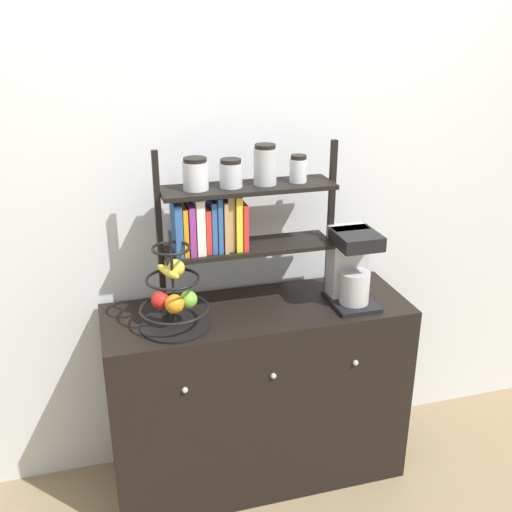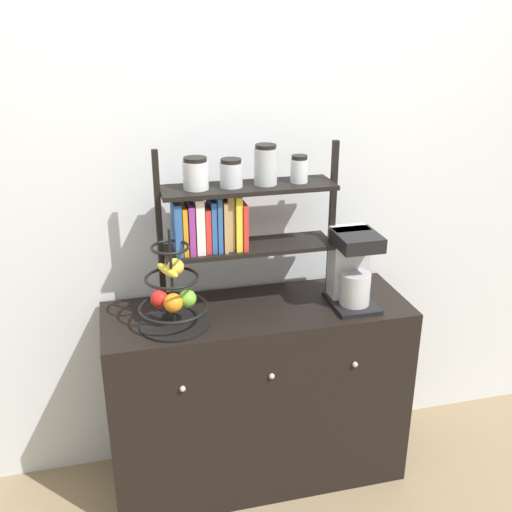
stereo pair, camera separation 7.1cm
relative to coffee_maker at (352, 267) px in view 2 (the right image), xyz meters
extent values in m
plane|color=#847051|center=(-0.40, -0.19, -1.04)|extent=(12.00, 12.00, 0.00)
cube|color=silver|center=(-0.40, 0.31, 0.26)|extent=(7.00, 0.05, 2.60)
cube|color=black|center=(-0.40, 0.04, -0.60)|extent=(1.32, 0.46, 0.87)
sphere|color=#B2AD8C|center=(-0.77, -0.19, -0.36)|extent=(0.02, 0.02, 0.02)
sphere|color=#B2AD8C|center=(-0.40, -0.19, -0.36)|extent=(0.02, 0.02, 0.02)
sphere|color=#B2AD8C|center=(-0.04, -0.19, -0.36)|extent=(0.02, 0.02, 0.02)
cube|color=black|center=(0.00, -0.02, -0.16)|extent=(0.18, 0.24, 0.02)
cube|color=#B7B7BC|center=(0.00, 0.04, 0.01)|extent=(0.16, 0.10, 0.31)
cylinder|color=#B7B7BC|center=(0.00, -0.05, -0.08)|extent=(0.13, 0.13, 0.14)
cube|color=black|center=(0.00, -0.04, 0.13)|extent=(0.17, 0.19, 0.06)
cylinder|color=black|center=(-0.77, -0.03, -0.16)|extent=(0.28, 0.28, 0.01)
cylinder|color=black|center=(-0.77, -0.03, 0.04)|extent=(0.01, 0.01, 0.40)
torus|color=black|center=(-0.77, -0.03, -0.08)|extent=(0.28, 0.28, 0.01)
torus|color=black|center=(-0.77, -0.03, 0.04)|extent=(0.21, 0.21, 0.01)
torus|color=black|center=(-0.77, -0.03, 0.17)|extent=(0.15, 0.15, 0.01)
sphere|color=red|center=(-0.82, -0.01, -0.05)|extent=(0.07, 0.07, 0.07)
sphere|color=#6BAD33|center=(-0.71, -0.03, -0.05)|extent=(0.07, 0.07, 0.07)
sphere|color=orange|center=(-0.77, -0.06, -0.05)|extent=(0.08, 0.08, 0.08)
ellipsoid|color=yellow|center=(-0.78, 0.00, 0.07)|extent=(0.09, 0.15, 0.04)
sphere|color=gold|center=(-0.75, 0.00, 0.08)|extent=(0.07, 0.07, 0.07)
cube|color=black|center=(-0.79, 0.10, 0.18)|extent=(0.02, 0.02, 0.69)
cube|color=black|center=(-0.06, 0.10, 0.18)|extent=(0.02, 0.02, 0.69)
cube|color=black|center=(-0.43, 0.10, 0.10)|extent=(0.71, 0.20, 0.02)
cube|color=black|center=(-0.43, 0.10, 0.35)|extent=(0.71, 0.20, 0.02)
cube|color=#2D599E|center=(-0.73, 0.10, 0.21)|extent=(0.03, 0.16, 0.21)
cube|color=orange|center=(-0.70, 0.10, 0.20)|extent=(0.02, 0.15, 0.20)
cube|color=#8C338C|center=(-0.67, 0.10, 0.21)|extent=(0.02, 0.16, 0.20)
cube|color=white|center=(-0.64, 0.10, 0.22)|extent=(0.03, 0.15, 0.23)
cube|color=red|center=(-0.61, 0.10, 0.20)|extent=(0.02, 0.13, 0.18)
cube|color=#2D599E|center=(-0.58, 0.10, 0.21)|extent=(0.02, 0.14, 0.21)
cube|color=#2D599E|center=(-0.56, 0.10, 0.22)|extent=(0.02, 0.15, 0.23)
cube|color=tan|center=(-0.54, 0.10, 0.21)|extent=(0.02, 0.16, 0.21)
cube|color=tan|center=(-0.51, 0.10, 0.22)|extent=(0.03, 0.12, 0.23)
cube|color=yellow|center=(-0.48, 0.10, 0.22)|extent=(0.03, 0.15, 0.23)
cube|color=red|center=(-0.46, 0.10, 0.20)|extent=(0.02, 0.16, 0.19)
cylinder|color=silver|center=(-0.64, 0.10, 0.42)|extent=(0.10, 0.10, 0.11)
cylinder|color=black|center=(-0.64, 0.10, 0.48)|extent=(0.09, 0.09, 0.02)
cylinder|color=silver|center=(-0.50, 0.10, 0.41)|extent=(0.09, 0.09, 0.10)
cylinder|color=black|center=(-0.50, 0.10, 0.47)|extent=(0.08, 0.08, 0.02)
cylinder|color=#ADB2B7|center=(-0.36, 0.10, 0.44)|extent=(0.09, 0.09, 0.15)
cylinder|color=black|center=(-0.36, 0.10, 0.52)|extent=(0.08, 0.08, 0.02)
cylinder|color=silver|center=(-0.22, 0.10, 0.41)|extent=(0.07, 0.07, 0.09)
cylinder|color=black|center=(-0.22, 0.10, 0.46)|extent=(0.06, 0.06, 0.02)
camera|label=1|loc=(-1.03, -2.16, 1.00)|focal=42.00mm
camera|label=2|loc=(-0.97, -2.18, 1.00)|focal=42.00mm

